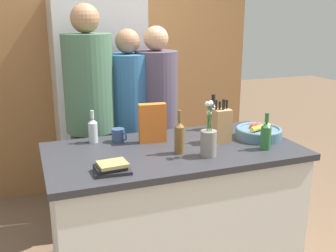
{
  "coord_description": "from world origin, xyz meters",
  "views": [
    {
      "loc": [
        -0.85,
        -2.21,
        1.71
      ],
      "look_at": [
        0.0,
        0.1,
        1.01
      ],
      "focal_mm": 42.0,
      "sensor_mm": 36.0,
      "label": 1
    }
  ],
  "objects_px": {
    "cereal_box": "(152,123)",
    "coffee_mug": "(119,135)",
    "bottle_wine": "(93,130)",
    "bottle_water": "(266,135)",
    "fruit_bowl": "(259,132)",
    "flower_vase": "(209,141)",
    "bottle_oil": "(213,115)",
    "book_stack": "(112,168)",
    "person_in_red_tee": "(157,117)",
    "refrigerator": "(99,104)",
    "knife_block": "(222,125)",
    "person_in_blue": "(130,120)",
    "bottle_vinegar": "(180,136)",
    "person_at_sink": "(90,112)"
  },
  "relations": [
    {
      "from": "fruit_bowl",
      "to": "flower_vase",
      "type": "height_order",
      "value": "flower_vase"
    },
    {
      "from": "bottle_vinegar",
      "to": "person_at_sink",
      "type": "distance_m",
      "value": 0.88
    },
    {
      "from": "coffee_mug",
      "to": "bottle_wine",
      "type": "height_order",
      "value": "bottle_wine"
    },
    {
      "from": "coffee_mug",
      "to": "person_in_red_tee",
      "type": "height_order",
      "value": "person_in_red_tee"
    },
    {
      "from": "coffee_mug",
      "to": "bottle_oil",
      "type": "height_order",
      "value": "bottle_oil"
    },
    {
      "from": "person_at_sink",
      "to": "person_in_red_tee",
      "type": "xyz_separation_m",
      "value": [
        0.53,
        0.02,
        -0.09
      ]
    },
    {
      "from": "knife_block",
      "to": "bottle_vinegar",
      "type": "xyz_separation_m",
      "value": [
        -0.34,
        -0.11,
        -0.01
      ]
    },
    {
      "from": "refrigerator",
      "to": "cereal_box",
      "type": "height_order",
      "value": "refrigerator"
    },
    {
      "from": "fruit_bowl",
      "to": "book_stack",
      "type": "height_order",
      "value": "fruit_bowl"
    },
    {
      "from": "fruit_bowl",
      "to": "person_at_sink",
      "type": "xyz_separation_m",
      "value": [
        -1.04,
        0.68,
        0.07
      ]
    },
    {
      "from": "bottle_wine",
      "to": "person_in_blue",
      "type": "distance_m",
      "value": 0.56
    },
    {
      "from": "flower_vase",
      "to": "person_in_blue",
      "type": "xyz_separation_m",
      "value": [
        -0.24,
        0.92,
        -0.08
      ]
    },
    {
      "from": "knife_block",
      "to": "cereal_box",
      "type": "relative_size",
      "value": 1.12
    },
    {
      "from": "book_stack",
      "to": "bottle_water",
      "type": "bearing_deg",
      "value": 2.32
    },
    {
      "from": "coffee_mug",
      "to": "person_at_sink",
      "type": "bearing_deg",
      "value": 104.97
    },
    {
      "from": "cereal_box",
      "to": "refrigerator",
      "type": "bearing_deg",
      "value": 97.82
    },
    {
      "from": "fruit_bowl",
      "to": "cereal_box",
      "type": "bearing_deg",
      "value": 166.59
    },
    {
      "from": "fruit_bowl",
      "to": "bottle_wine",
      "type": "bearing_deg",
      "value": 164.7
    },
    {
      "from": "flower_vase",
      "to": "book_stack",
      "type": "height_order",
      "value": "flower_vase"
    },
    {
      "from": "book_stack",
      "to": "person_in_blue",
      "type": "relative_size",
      "value": 0.13
    },
    {
      "from": "person_in_blue",
      "to": "coffee_mug",
      "type": "bearing_deg",
      "value": -89.62
    },
    {
      "from": "flower_vase",
      "to": "bottle_oil",
      "type": "distance_m",
      "value": 0.58
    },
    {
      "from": "coffee_mug",
      "to": "person_in_blue",
      "type": "distance_m",
      "value": 0.51
    },
    {
      "from": "person_at_sink",
      "to": "flower_vase",
      "type": "bearing_deg",
      "value": -61.03
    },
    {
      "from": "book_stack",
      "to": "fruit_bowl",
      "type": "bearing_deg",
      "value": 13.18
    },
    {
      "from": "person_at_sink",
      "to": "bottle_wine",
      "type": "bearing_deg",
      "value": -100.26
    },
    {
      "from": "cereal_box",
      "to": "person_in_blue",
      "type": "height_order",
      "value": "person_in_blue"
    },
    {
      "from": "coffee_mug",
      "to": "knife_block",
      "type": "bearing_deg",
      "value": -20.48
    },
    {
      "from": "cereal_box",
      "to": "bottle_wine",
      "type": "bearing_deg",
      "value": 161.18
    },
    {
      "from": "bottle_vinegar",
      "to": "person_at_sink",
      "type": "bearing_deg",
      "value": 118.16
    },
    {
      "from": "bottle_vinegar",
      "to": "person_in_blue",
      "type": "bearing_deg",
      "value": 97.02
    },
    {
      "from": "cereal_box",
      "to": "bottle_water",
      "type": "relative_size",
      "value": 1.11
    },
    {
      "from": "cereal_box",
      "to": "coffee_mug",
      "type": "height_order",
      "value": "cereal_box"
    },
    {
      "from": "knife_block",
      "to": "bottle_oil",
      "type": "height_order",
      "value": "knife_block"
    },
    {
      "from": "bottle_vinegar",
      "to": "refrigerator",
      "type": "bearing_deg",
      "value": 99.99
    },
    {
      "from": "flower_vase",
      "to": "bottle_water",
      "type": "height_order",
      "value": "flower_vase"
    },
    {
      "from": "fruit_bowl",
      "to": "person_in_blue",
      "type": "distance_m",
      "value": 1.02
    },
    {
      "from": "bottle_wine",
      "to": "fruit_bowl",
      "type": "bearing_deg",
      "value": -15.3
    },
    {
      "from": "knife_block",
      "to": "cereal_box",
      "type": "height_order",
      "value": "knife_block"
    },
    {
      "from": "flower_vase",
      "to": "bottle_wine",
      "type": "height_order",
      "value": "flower_vase"
    },
    {
      "from": "book_stack",
      "to": "bottle_water",
      "type": "xyz_separation_m",
      "value": [
        0.99,
        0.04,
        0.07
      ]
    },
    {
      "from": "cereal_box",
      "to": "bottle_oil",
      "type": "height_order",
      "value": "bottle_oil"
    },
    {
      "from": "bottle_wine",
      "to": "cereal_box",
      "type": "bearing_deg",
      "value": -18.82
    },
    {
      "from": "fruit_bowl",
      "to": "knife_block",
      "type": "relative_size",
      "value": 1.07
    },
    {
      "from": "fruit_bowl",
      "to": "cereal_box",
      "type": "distance_m",
      "value": 0.74
    },
    {
      "from": "flower_vase",
      "to": "person_in_red_tee",
      "type": "distance_m",
      "value": 0.9
    },
    {
      "from": "person_in_blue",
      "to": "person_in_red_tee",
      "type": "xyz_separation_m",
      "value": [
        0.22,
        -0.02,
        0.01
      ]
    },
    {
      "from": "bottle_oil",
      "to": "bottle_water",
      "type": "bearing_deg",
      "value": -78.2
    },
    {
      "from": "bottle_water",
      "to": "person_in_blue",
      "type": "distance_m",
      "value": 1.13
    },
    {
      "from": "fruit_bowl",
      "to": "coffee_mug",
      "type": "height_order",
      "value": "fruit_bowl"
    }
  ]
}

